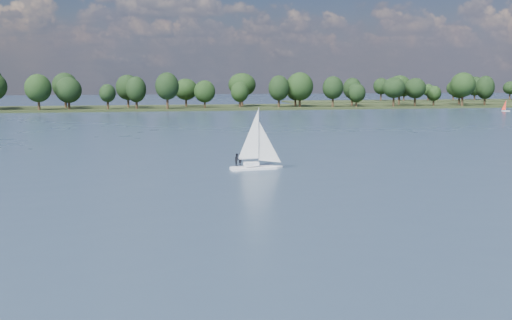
{
  "coord_description": "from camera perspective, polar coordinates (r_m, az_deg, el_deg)",
  "views": [
    {
      "loc": [
        -25.78,
        -24.49,
        11.56
      ],
      "look_at": [
        -12.75,
        38.77,
        2.5
      ],
      "focal_mm": 40.0,
      "sensor_mm": 36.0,
      "label": 1
    }
  ],
  "objects": [
    {
      "name": "ground",
      "position": [
        127.66,
        0.06,
        2.79
      ],
      "size": [
        700.0,
        700.0,
        0.0
      ],
      "primitive_type": "plane",
      "color": "#233342",
      "rests_on": "ground"
    },
    {
      "name": "far_shore",
      "position": [
        238.18,
        -5.43,
        5.17
      ],
      "size": [
        660.0,
        40.0,
        1.5
      ],
      "primitive_type": "cube",
      "color": "black",
      "rests_on": "ground"
    },
    {
      "name": "treeline",
      "position": [
        233.21,
        -10.82,
        6.99
      ],
      "size": [
        562.96,
        74.38,
        17.73
      ],
      "color": "black",
      "rests_on": "ground"
    },
    {
      "name": "sailboat",
      "position": [
        74.07,
        -0.22,
        0.85
      ],
      "size": [
        6.6,
        2.57,
        8.46
      ],
      "rotation": [
        0.0,
        0.0,
        0.12
      ],
      "color": "white",
      "rests_on": "ground"
    },
    {
      "name": "dinghy_orange",
      "position": [
        235.0,
        23.71,
        4.76
      ],
      "size": [
        3.05,
        2.12,
        4.53
      ],
      "rotation": [
        0.0,
        0.0,
        -0.39
      ],
      "color": "white",
      "rests_on": "ground"
    },
    {
      "name": "far_shore_back",
      "position": [
        339.98,
        21.6,
        5.48
      ],
      "size": [
        220.0,
        30.0,
        1.4
      ],
      "primitive_type": "cube",
      "color": "black",
      "rests_on": "ground"
    }
  ]
}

